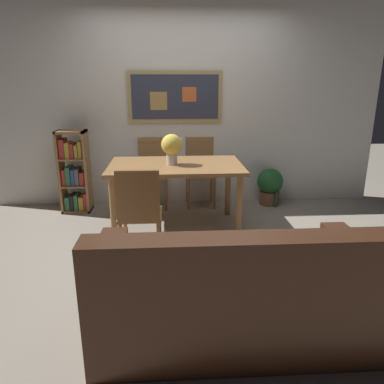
# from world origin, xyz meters

# --- Properties ---
(ground_plane) EXTENTS (12.00, 12.00, 0.00)m
(ground_plane) POSITION_xyz_m (0.00, 0.00, 0.00)
(ground_plane) COLOR gray
(wall_back_with_painting) EXTENTS (5.20, 0.14, 2.60)m
(wall_back_with_painting) POSITION_xyz_m (-0.00, 1.53, 1.30)
(wall_back_with_painting) COLOR silver
(wall_back_with_painting) RESTS_ON ground_plane
(dining_table) EXTENTS (1.47, 0.91, 0.75)m
(dining_table) POSITION_xyz_m (-0.14, 0.55, 0.65)
(dining_table) COLOR #9E7042
(dining_table) RESTS_ON ground_plane
(dining_chair_far_right) EXTENTS (0.40, 0.41, 0.91)m
(dining_chair_far_right) POSITION_xyz_m (0.21, 1.39, 0.54)
(dining_chair_far_right) COLOR #9E7042
(dining_chair_far_right) RESTS_ON ground_plane
(dining_chair_near_left) EXTENTS (0.40, 0.41, 0.91)m
(dining_chair_near_left) POSITION_xyz_m (-0.49, -0.27, 0.54)
(dining_chair_near_left) COLOR #9E7042
(dining_chair_near_left) RESTS_ON ground_plane
(dining_chair_far_left) EXTENTS (0.40, 0.41, 0.91)m
(dining_chair_far_left) POSITION_xyz_m (-0.43, 1.37, 0.54)
(dining_chair_far_left) COLOR #9E7042
(dining_chair_far_left) RESTS_ON ground_plane
(leather_couch) EXTENTS (1.80, 0.84, 0.84)m
(leather_couch) POSITION_xyz_m (0.20, -1.39, 0.31)
(leather_couch) COLOR #472819
(leather_couch) RESTS_ON ground_plane
(bookshelf) EXTENTS (0.36, 0.28, 1.05)m
(bookshelf) POSITION_xyz_m (-1.42, 1.20, 0.49)
(bookshelf) COLOR #9E7042
(bookshelf) RESTS_ON ground_plane
(potted_ivy) EXTENTS (0.35, 0.35, 0.58)m
(potted_ivy) POSITION_xyz_m (1.16, 1.31, 0.26)
(potted_ivy) COLOR brown
(potted_ivy) RESTS_ON ground_plane
(flower_vase) EXTENTS (0.23, 0.23, 0.34)m
(flower_vase) POSITION_xyz_m (-0.18, 0.54, 0.95)
(flower_vase) COLOR beige
(flower_vase) RESTS_ON dining_table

